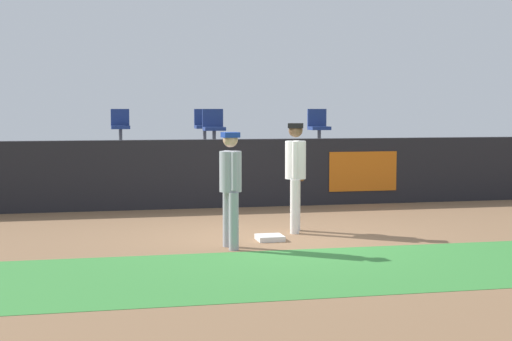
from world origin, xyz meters
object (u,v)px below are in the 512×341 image
Objects in this scene: player_runner_visitor at (231,181)px; seat_back_left at (120,124)px; seat_back_center at (204,124)px; player_fielder_home at (296,169)px; seat_front_center at (214,125)px; seat_front_right at (318,125)px; first_base at (270,238)px.

player_runner_visitor is 2.00× the size of seat_back_left.
seat_back_center is 1.00× the size of seat_back_left.
seat_back_left is at bearing -177.73° from player_runner_visitor.
player_fielder_home is 4.91m from seat_front_center.
player_fielder_home is at bearing -110.98° from seat_front_right.
seat_back_left is (-2.56, 6.64, 0.62)m from player_fielder_home.
seat_back_center is at bearing 167.54° from player_runner_visitor.
seat_front_center is at bearing -154.64° from player_fielder_home.
seat_front_center is (0.73, 6.07, 0.68)m from player_runner_visitor.
seat_front_right is (2.38, -1.80, -0.00)m from seat_back_center.
seat_back_left is (-1.25, 7.87, 0.67)m from player_runner_visitor.
player_runner_visitor is at bearing -96.87° from seat_front_center.
seat_back_center is 2.98m from seat_front_right.
player_fielder_home is (0.60, 0.70, 0.99)m from first_base.
seat_front_center reaches higher than player_fielder_home.
seat_back_center is 2.04m from seat_back_left.
first_base is 7.51m from seat_back_center.
seat_front_right reaches higher than player_fielder_home.
seat_back_left is at bearing 104.94° from first_base.
player_fielder_home reaches higher than player_runner_visitor.
player_runner_visitor is at bearing -95.72° from seat_back_center.
seat_front_right is 4.77m from seat_back_left.
player_fielder_home is at bearing 126.58° from player_runner_visitor.
seat_back_left is at bearing 137.73° from seat_front_center.
player_fielder_home is 2.13× the size of seat_front_right.
player_fielder_home is 5.22m from seat_front_right.
seat_front_right is at bearing -22.19° from seat_back_left.
first_base is at bearing -113.92° from seat_front_right.
player_runner_visitor is 6.88m from seat_front_right.
first_base is 1.29m from player_runner_visitor.
seat_front_center is 1.00× the size of seat_front_right.
seat_back_center is (-0.52, 6.64, 0.62)m from player_fielder_home.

